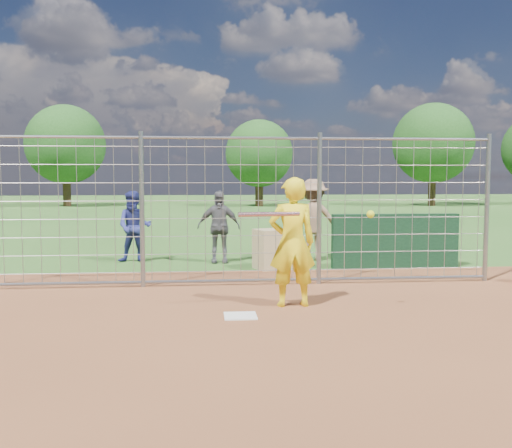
{
  "coord_description": "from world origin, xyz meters",
  "views": [
    {
      "loc": [
        -0.47,
        -7.61,
        1.85
      ],
      "look_at": [
        0.3,
        0.8,
        1.15
      ],
      "focal_mm": 40.0,
      "sensor_mm": 36.0,
      "label": 1
    }
  ],
  "objects": [
    {
      "name": "equipment_in_play",
      "position": [
        0.74,
        0.01,
        1.35
      ],
      "size": [
        1.82,
        0.42,
        0.1
      ],
      "color": "silver",
      "rests_on": "ground"
    },
    {
      "name": "batter",
      "position": [
        0.77,
        0.35,
        0.92
      ],
      "size": [
        0.7,
        0.48,
        1.84
      ],
      "primitive_type": "imported",
      "rotation": [
        0.0,
        0.0,
        3.2
      ],
      "color": "yellow",
      "rests_on": "ground"
    },
    {
      "name": "bystander_c",
      "position": [
        1.94,
        4.75,
        0.9
      ],
      "size": [
        1.27,
        0.88,
        1.8
      ],
      "primitive_type": "imported",
      "rotation": [
        0.0,
        0.0,
        2.95
      ],
      "color": "#8D684D",
      "rests_on": "ground"
    },
    {
      "name": "bystander_a",
      "position": [
        -1.97,
        4.83,
        0.77
      ],
      "size": [
        0.81,
        0.66,
        1.54
      ],
      "primitive_type": "imported",
      "rotation": [
        0.0,
        0.0,
        -0.11
      ],
      "color": "navy",
      "rests_on": "ground"
    },
    {
      "name": "ground",
      "position": [
        0.0,
        0.0,
        0.0
      ],
      "size": [
        100.0,
        100.0,
        0.0
      ],
      "primitive_type": "plane",
      "color": "#2D591E",
      "rests_on": "ground"
    },
    {
      "name": "bystander_b",
      "position": [
        -0.16,
        4.61,
        0.78
      ],
      "size": [
        0.92,
        0.41,
        1.55
      ],
      "primitive_type": "imported",
      "rotation": [
        0.0,
        0.0,
        -0.03
      ],
      "color": "#535357",
      "rests_on": "ground"
    },
    {
      "name": "infield_dirt",
      "position": [
        0.0,
        -3.0,
        0.01
      ],
      "size": [
        18.0,
        18.0,
        0.0
      ],
      "primitive_type": "plane",
      "color": "brown",
      "rests_on": "ground"
    },
    {
      "name": "backstop_fence",
      "position": [
        0.0,
        2.0,
        1.26
      ],
      "size": [
        9.08,
        0.08,
        2.6
      ],
      "color": "gray",
      "rests_on": "ground"
    },
    {
      "name": "tree_line",
      "position": [
        3.13,
        28.13,
        3.71
      ],
      "size": [
        44.66,
        6.72,
        6.48
      ],
      "color": "#3F2B19",
      "rests_on": "ground"
    },
    {
      "name": "home_plate",
      "position": [
        0.0,
        -0.2,
        0.01
      ],
      "size": [
        0.43,
        0.43,
        0.02
      ],
      "primitive_type": "cube",
      "color": "silver",
      "rests_on": "ground"
    },
    {
      "name": "dugout_wall",
      "position": [
        3.4,
        3.6,
        0.55
      ],
      "size": [
        2.6,
        0.2,
        1.1
      ],
      "primitive_type": "cube",
      "color": "#11381E",
      "rests_on": "ground"
    },
    {
      "name": "equipment_bin",
      "position": [
        0.97,
        3.71,
        0.4
      ],
      "size": [
        0.94,
        0.79,
        0.8
      ],
      "primitive_type": "cube",
      "rotation": [
        0.0,
        0.0,
        0.35
      ],
      "color": "tan",
      "rests_on": "ground"
    }
  ]
}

